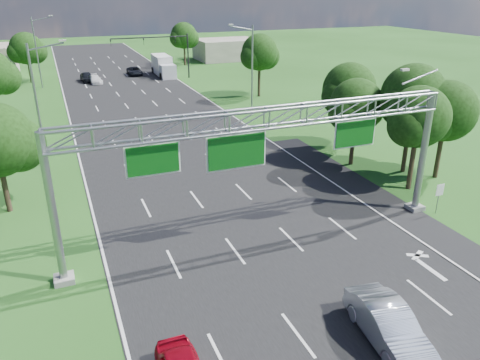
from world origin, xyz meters
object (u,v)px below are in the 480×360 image
regulatory_sign (439,193)px  silver_sedan (388,325)px  sign_gantry (268,129)px  box_truck (163,66)px  traffic_signal (166,46)px

regulatory_sign → silver_sedan: (-10.86, -8.68, -0.68)m
sign_gantry → box_truck: (7.29, 56.65, -5.35)m
traffic_signal → box_truck: (0.14, 3.65, -3.63)m
regulatory_sign → box_truck: bearing=94.7°
box_truck → regulatory_sign: bearing=-84.3°
regulatory_sign → box_truck: size_ratio=0.25×
traffic_signal → box_truck: bearing=87.8°
sign_gantry → silver_sedan: (1.21, -9.70, -6.06)m
silver_sedan → box_truck: size_ratio=0.59×
regulatory_sign → silver_sedan: 13.92m
silver_sedan → traffic_signal: bearing=92.2°
sign_gantry → traffic_signal: sign_gantry is taller
silver_sedan → box_truck: 66.64m
sign_gantry → traffic_signal: size_ratio=1.92×
sign_gantry → silver_sedan: 11.50m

